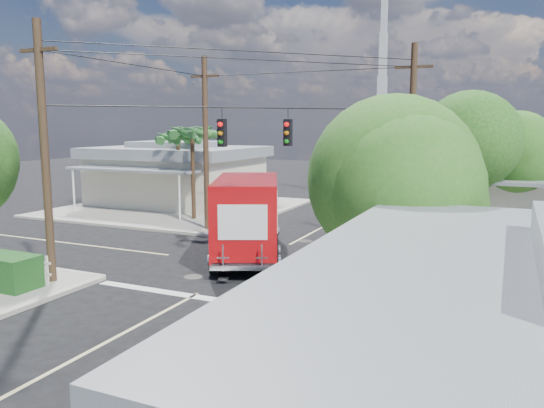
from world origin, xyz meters
The scene contains 14 objects.
ground centered at (0.00, 0.00, 0.00)m, with size 120.00×120.00×0.00m, color black.
sidewalk_ne centered at (10.88, 10.88, 0.07)m, with size 14.12×14.12×0.14m.
sidewalk_nw centered at (-10.88, 10.88, 0.07)m, with size 14.12×14.12×0.14m.
road_markings centered at (0.00, -1.47, 0.01)m, with size 32.00×32.00×0.01m.
building_nw centered at (-12.00, 12.46, 2.22)m, with size 10.80×10.20×4.30m.
radio_tower centered at (0.50, 20.00, 5.64)m, with size 0.80×0.80×17.00m.
tree_ne_front centered at (7.21, 6.76, 4.77)m, with size 4.21×4.14×6.66m.
tree_ne_back centered at (9.81, 8.96, 4.19)m, with size 3.77×3.66×5.82m.
tree_se centered at (7.01, -7.24, 4.04)m, with size 3.67×3.54×5.62m.
palm_nw_front centered at (-7.50, 7.50, 5.04)m, with size 3.01×3.08×5.59m.
palm_nw_back centered at (-9.50, 9.00, 4.67)m, with size 3.01×3.08×5.19m.
utility_poles centered at (-1.58, 1.60, 4.67)m, with size 12.00×10.68×9.00m.
vending_boxes centered at (6.50, 6.20, 0.69)m, with size 1.90×0.50×1.10m.
delivery_truck centered at (-0.74, 1.16, 1.73)m, with size 5.31×8.13×3.41m.
Camera 1 is at (9.23, -18.42, 5.54)m, focal length 35.00 mm.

